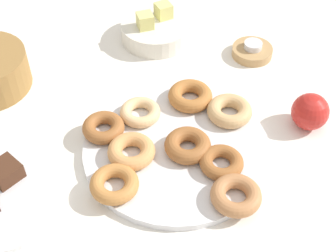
% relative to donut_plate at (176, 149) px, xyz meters
% --- Properties ---
extents(ground_plane, '(2.40, 2.40, 0.00)m').
position_rel_donut_plate_xyz_m(ground_plane, '(0.00, 0.00, -0.01)').
color(ground_plane, white).
extents(donut_plate, '(0.36, 0.36, 0.02)m').
position_rel_donut_plate_xyz_m(donut_plate, '(0.00, 0.00, 0.00)').
color(donut_plate, silver).
rests_on(donut_plate, ground_plane).
extents(donut_0, '(0.13, 0.13, 0.03)m').
position_rel_donut_plate_xyz_m(donut_0, '(0.02, -0.16, 0.02)').
color(donut_0, '#B27547').
rests_on(donut_0, donut_plate).
extents(donut_1, '(0.13, 0.13, 0.03)m').
position_rel_donut_plate_xyz_m(donut_1, '(0.01, -0.02, 0.02)').
color(donut_1, '#995B2D').
rests_on(donut_1, donut_plate).
extents(donut_2, '(0.12, 0.12, 0.03)m').
position_rel_donut_plate_xyz_m(donut_2, '(0.14, 0.01, 0.02)').
color(donut_2, tan).
rests_on(donut_2, donut_plate).
extents(donut_3, '(0.13, 0.13, 0.03)m').
position_rel_donut_plate_xyz_m(donut_3, '(0.09, 0.09, 0.02)').
color(donut_3, '#AD6B33').
rests_on(donut_3, donut_plate).
extents(donut_4, '(0.12, 0.12, 0.02)m').
position_rel_donut_plate_xyz_m(donut_4, '(-0.02, 0.11, 0.02)').
color(donut_4, '#EABC84').
rests_on(donut_4, donut_plate).
extents(donut_5, '(0.10, 0.10, 0.03)m').
position_rel_donut_plate_xyz_m(donut_5, '(-0.09, 0.02, 0.02)').
color(donut_5, tan).
rests_on(donut_5, donut_plate).
extents(donut_6, '(0.09, 0.09, 0.02)m').
position_rel_donut_plate_xyz_m(donut_6, '(0.04, -0.09, 0.02)').
color(donut_6, '#995B2D').
rests_on(donut_6, donut_plate).
extents(donut_7, '(0.12, 0.12, 0.03)m').
position_rel_donut_plate_xyz_m(donut_7, '(-0.15, -0.03, 0.02)').
color(donut_7, '#BC7A3D').
rests_on(donut_7, donut_plate).
extents(donut_8, '(0.12, 0.12, 0.03)m').
position_rel_donut_plate_xyz_m(donut_8, '(-0.10, 0.11, 0.02)').
color(donut_8, '#995B2D').
rests_on(donut_8, donut_plate).
extents(brownie_far, '(0.06, 0.06, 0.03)m').
position_rel_donut_plate_xyz_m(brownie_far, '(-0.30, 0.11, 0.02)').
color(brownie_far, '#472819').
rests_on(brownie_far, cake_plate).
extents(candle_holder, '(0.10, 0.10, 0.02)m').
position_rel_donut_plate_xyz_m(candle_holder, '(0.32, 0.16, 0.00)').
color(candle_holder, tan).
rests_on(candle_holder, ground_plane).
extents(tealight, '(0.04, 0.04, 0.01)m').
position_rel_donut_plate_xyz_m(tealight, '(0.32, 0.16, 0.02)').
color(tealight, silver).
rests_on(tealight, candle_holder).
extents(fruit_bowl, '(0.17, 0.17, 0.04)m').
position_rel_donut_plate_xyz_m(fruit_bowl, '(0.16, 0.34, 0.01)').
color(fruit_bowl, silver).
rests_on(fruit_bowl, ground_plane).
extents(melon_chunk_left, '(0.04, 0.04, 0.04)m').
position_rel_donut_plate_xyz_m(melon_chunk_left, '(0.13, 0.34, 0.05)').
color(melon_chunk_left, '#DBD67A').
rests_on(melon_chunk_left, fruit_bowl).
extents(melon_chunk_right, '(0.04, 0.04, 0.04)m').
position_rel_donut_plate_xyz_m(melon_chunk_right, '(0.19, 0.35, 0.05)').
color(melon_chunk_right, '#DBD67A').
rests_on(melon_chunk_right, fruit_bowl).
extents(apple, '(0.08, 0.08, 0.08)m').
position_rel_donut_plate_xyz_m(apple, '(0.27, -0.09, 0.03)').
color(apple, red).
rests_on(apple, ground_plane).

